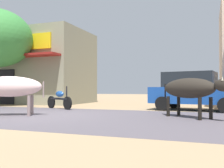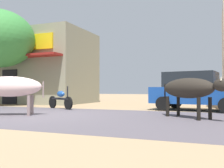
{
  "view_description": "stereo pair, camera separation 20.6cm",
  "coord_description": "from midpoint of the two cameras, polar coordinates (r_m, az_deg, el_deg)",
  "views": [
    {
      "loc": [
        5.54,
        -7.74,
        0.9
      ],
      "look_at": [
        1.95,
        1.73,
        1.11
      ],
      "focal_mm": 42.04,
      "sensor_mm": 36.0,
      "label": 1
    },
    {
      "loc": [
        5.73,
        -7.67,
        0.9
      ],
      "look_at": [
        1.95,
        1.73,
        1.11
      ],
      "focal_mm": 42.04,
      "sensor_mm": 36.0,
      "label": 2
    }
  ],
  "objects": [
    {
      "name": "ground",
      "position": [
        9.59,
        -15.46,
        -6.52
      ],
      "size": [
        80.0,
        80.0,
        0.0
      ],
      "primitive_type": "plane",
      "color": "tan"
    },
    {
      "name": "asphalt_road",
      "position": [
        9.59,
        -15.46,
        -6.51
      ],
      "size": [
        72.0,
        6.17,
        0.0
      ],
      "primitive_type": "cube",
      "color": "#585058",
      "rests_on": "ground"
    },
    {
      "name": "storefront_left_cafe",
      "position": [
        18.86,
        -17.78,
        3.3
      ],
      "size": [
        8.08,
        5.4,
        4.69
      ],
      "color": "gray",
      "rests_on": "ground"
    },
    {
      "name": "parked_hatchback_car",
      "position": [
        11.77,
        17.03,
        -1.41
      ],
      "size": [
        4.0,
        2.36,
        1.64
      ],
      "color": "#1A489C",
      "rests_on": "ground"
    },
    {
      "name": "parked_motorcycle",
      "position": [
        12.33,
        -11.83,
        -3.19
      ],
      "size": [
        1.79,
        0.9,
        1.04
      ],
      "color": "black",
      "rests_on": "ground"
    },
    {
      "name": "cow_near_brown",
      "position": [
        9.72,
        -22.37,
        -0.6
      ],
      "size": [
        2.68,
        1.68,
        1.35
      ],
      "color": "beige",
      "rests_on": "ground"
    },
    {
      "name": "cow_far_dark",
      "position": [
        8.6,
        15.95,
        -0.97
      ],
      "size": [
        2.31,
        1.97,
        1.26
      ],
      "color": "#2A251E",
      "rests_on": "ground"
    }
  ]
}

